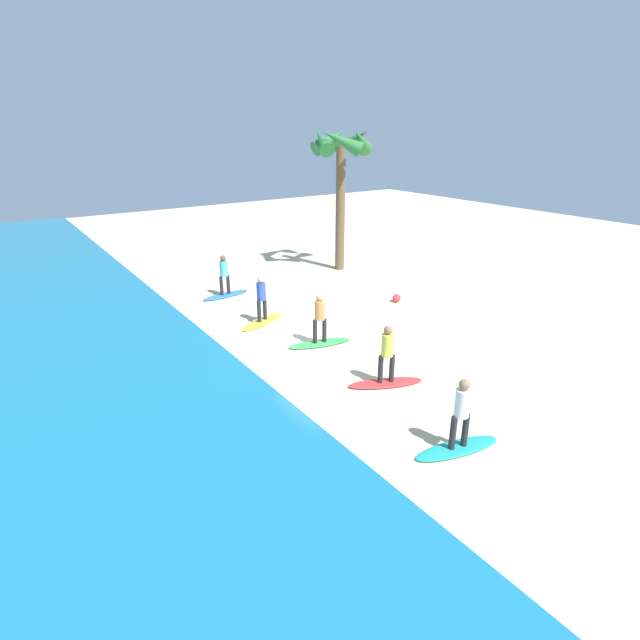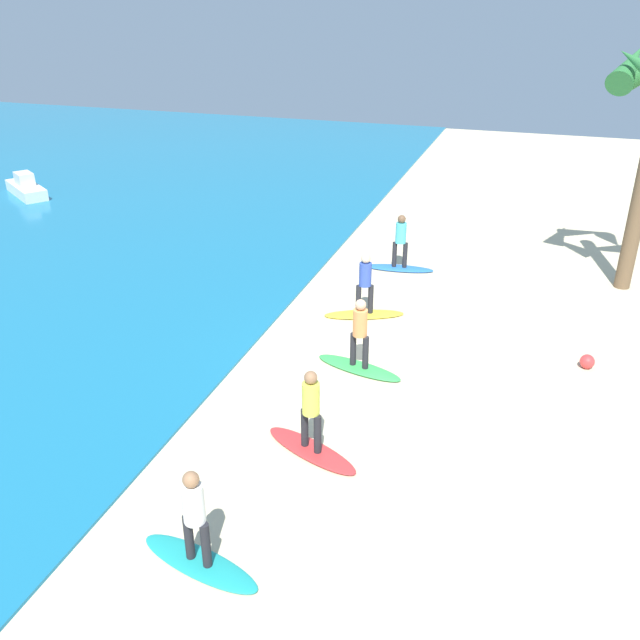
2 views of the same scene
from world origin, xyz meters
name	(u,v)px [view 1 (image 1 of 2)]	position (x,y,z in m)	size (l,w,h in m)	color
ground_plane	(321,339)	(0.00, 0.00, 0.00)	(60.00, 60.00, 0.00)	beige
surfboard_teal	(457,448)	(-6.68, 1.01, 0.04)	(2.10, 0.56, 0.09)	teal
surfer_teal	(462,409)	(-6.68, 1.01, 1.04)	(0.32, 0.45, 1.64)	#232328
surfboard_red	(385,383)	(-3.56, 0.32, 0.04)	(2.10, 0.56, 0.09)	red
surfer_red	(387,350)	(-3.56, 0.32, 1.04)	(0.32, 0.43, 1.64)	#232328
surfboard_green	(320,343)	(-0.34, 0.29, 0.04)	(2.10, 0.56, 0.09)	green
surfer_green	(320,315)	(-0.34, 0.29, 1.04)	(0.32, 0.45, 1.64)	#232328
surfboard_yellow	(263,322)	(2.40, 0.90, 0.04)	(2.10, 0.56, 0.09)	yellow
surfer_yellow	(261,295)	(2.40, 0.90, 1.04)	(0.32, 0.44, 1.64)	#232328
surfboard_blue	(226,295)	(5.92, 0.73, 0.04)	(2.10, 0.56, 0.09)	blue
surfer_blue	(224,272)	(5.92, 0.73, 1.04)	(0.32, 0.46, 1.64)	#232328
palm_tree	(341,155)	(6.62, -5.68, 5.36)	(2.88, 3.03, 6.68)	brown
beach_ball	(396,298)	(1.35, -4.60, 0.16)	(0.33, 0.33, 0.33)	#E53838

